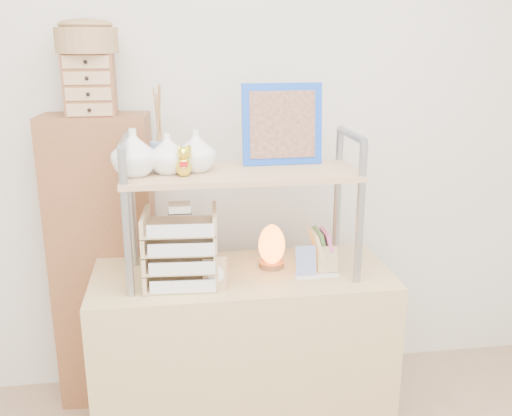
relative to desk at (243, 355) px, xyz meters
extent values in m
cube|color=silver|center=(0.00, 0.50, 0.93)|extent=(3.40, 0.02, 2.60)
cube|color=tan|center=(0.00, 0.00, 0.00)|extent=(1.20, 0.50, 0.75)
cube|color=brown|center=(-0.58, 0.37, 0.30)|extent=(0.47, 0.27, 1.35)
cylinder|color=gray|center=(-0.43, -0.15, 0.65)|extent=(0.03, 0.03, 0.55)
cylinder|color=gray|center=(-0.43, 0.15, 0.65)|extent=(0.03, 0.03, 0.55)
cylinder|color=gray|center=(-0.43, 0.00, 0.93)|extent=(0.03, 0.30, 0.03)
cylinder|color=gray|center=(0.43, -0.15, 0.65)|extent=(0.03, 0.03, 0.55)
cylinder|color=gray|center=(0.43, 0.15, 0.65)|extent=(0.03, 0.03, 0.55)
cylinder|color=gray|center=(0.43, 0.00, 0.93)|extent=(0.03, 0.30, 0.03)
cube|color=tan|center=(0.00, 0.00, 0.79)|extent=(0.90, 0.34, 0.02)
imported|color=white|center=(-0.40, -0.02, 0.88)|extent=(0.17, 0.17, 0.17)
imported|color=white|center=(-0.28, 0.00, 0.87)|extent=(0.15, 0.15, 0.15)
imported|color=white|center=(-0.17, 0.02, 0.88)|extent=(0.15, 0.15, 0.16)
cylinder|color=#244D9E|center=(-0.31, 0.12, 0.85)|extent=(0.07, 0.07, 0.10)
cube|color=blue|center=(0.18, 0.10, 0.96)|extent=(0.32, 0.06, 0.32)
cube|color=#543026|center=(0.18, 0.09, 0.96)|extent=(0.26, 0.04, 0.26)
cube|color=#D15B97|center=(0.36, 0.00, 0.46)|extent=(0.05, 0.12, 0.17)
cube|color=#588B45|center=(0.33, 0.02, 0.46)|extent=(0.06, 0.12, 0.17)
cube|color=#D3BF7E|center=(0.31, 0.00, 0.46)|extent=(0.07, 0.13, 0.17)
cube|color=tan|center=(-0.24, -0.05, 0.38)|extent=(0.28, 0.26, 0.01)
cube|color=white|center=(-0.24, -0.17, 0.41)|extent=(0.24, 0.03, 0.05)
cube|color=tan|center=(-0.24, -0.05, 0.45)|extent=(0.28, 0.26, 0.01)
cube|color=white|center=(-0.24, -0.17, 0.48)|extent=(0.24, 0.03, 0.05)
cube|color=tan|center=(-0.24, -0.05, 0.53)|extent=(0.28, 0.26, 0.01)
cube|color=white|center=(-0.24, -0.17, 0.55)|extent=(0.24, 0.03, 0.05)
cube|color=tan|center=(-0.24, -0.05, 0.60)|extent=(0.28, 0.26, 0.01)
cube|color=white|center=(-0.24, -0.17, 0.62)|extent=(0.24, 0.03, 0.05)
cube|color=beige|center=(-0.24, -0.07, 0.68)|extent=(0.08, 0.08, 0.03)
cylinder|color=brown|center=(0.13, 0.05, 0.39)|extent=(0.10, 0.10, 0.02)
ellipsoid|color=orange|center=(0.13, 0.05, 0.48)|extent=(0.12, 0.11, 0.16)
cube|color=tan|center=(-0.12, -0.14, 0.44)|extent=(0.10, 0.06, 0.13)
cylinder|color=white|center=(-0.12, -0.16, 0.44)|extent=(0.06, 0.02, 0.06)
cube|color=white|center=(0.29, -0.07, 0.38)|extent=(0.18, 0.05, 0.01)
cube|color=navy|center=(0.25, -0.07, 0.44)|extent=(0.08, 0.03, 0.12)
cube|color=tan|center=(0.34, -0.06, 0.44)|extent=(0.08, 0.02, 0.11)
cube|color=brown|center=(-0.58, 0.35, 1.10)|extent=(0.20, 0.15, 0.25)
cube|color=tan|center=(-0.58, 0.27, 1.01)|extent=(0.18, 0.01, 0.05)
cube|color=tan|center=(-0.58, 0.27, 1.07)|extent=(0.18, 0.01, 0.05)
cube|color=tan|center=(-0.58, 0.27, 1.13)|extent=(0.18, 0.01, 0.05)
cube|color=tan|center=(-0.58, 0.27, 1.19)|extent=(0.18, 0.01, 0.05)
cylinder|color=olive|center=(-0.58, 0.35, 1.28)|extent=(0.25, 0.25, 0.10)
camera|label=1|loc=(-0.26, -2.11, 1.28)|focal=40.00mm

